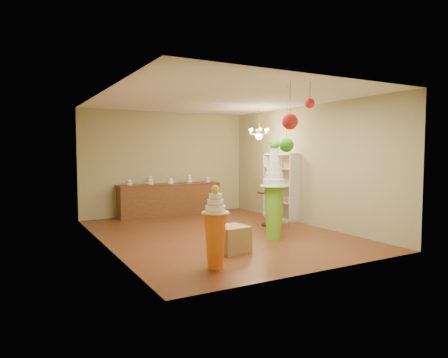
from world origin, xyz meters
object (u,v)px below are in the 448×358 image
sideboard (170,199)px  round_table (270,204)px  pedestal_orange (215,234)px  pedestal_green (274,200)px

sideboard → round_table: sideboard is taller
round_table → sideboard: bearing=120.4°
pedestal_orange → sideboard: bearing=76.1°
pedestal_orange → round_table: (2.91, 2.57, -0.00)m
pedestal_green → round_table: bearing=57.0°
pedestal_green → sideboard: bearing=100.4°
pedestal_green → pedestal_orange: (-2.06, -1.26, -0.28)m
sideboard → round_table: size_ratio=3.54×
pedestal_green → sideboard: 4.13m
pedestal_green → round_table: pedestal_green is taller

